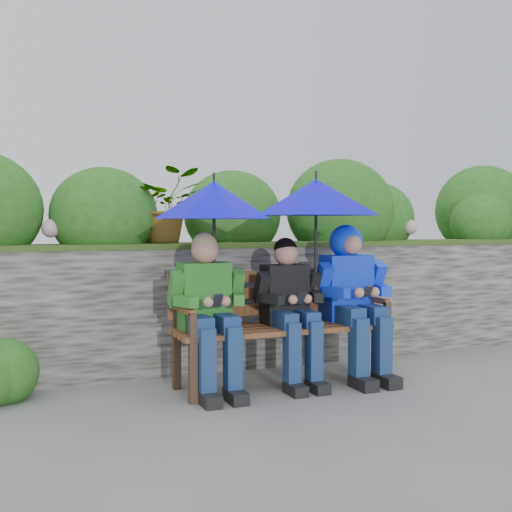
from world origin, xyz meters
name	(u,v)px	position (x,y,z in m)	size (l,w,h in m)	color
ground	(261,387)	(0.00, 0.00, 0.00)	(60.00, 60.00, 0.00)	slate
garden_backdrop	(188,278)	(-0.08, 1.57, 0.67)	(8.03, 2.87, 1.89)	#3A3833
park_bench	(280,318)	(0.18, 0.07, 0.48)	(1.62, 0.47, 0.85)	#3F2E20
boy_left	(209,305)	(-0.40, -0.01, 0.62)	(0.52, 0.61, 1.13)	#208122
boy_middle	(290,303)	(0.23, -0.01, 0.60)	(0.49, 0.57, 1.08)	black
boy_right	(352,289)	(0.76, 0.00, 0.69)	(0.56, 0.68, 1.18)	#001CE3
umbrella_left	(214,200)	(-0.34, 0.04, 1.35)	(0.85, 0.85, 0.89)	#0300EC
umbrella_right	(316,197)	(0.44, 0.00, 1.38)	(0.94, 0.94, 0.90)	#0300EC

